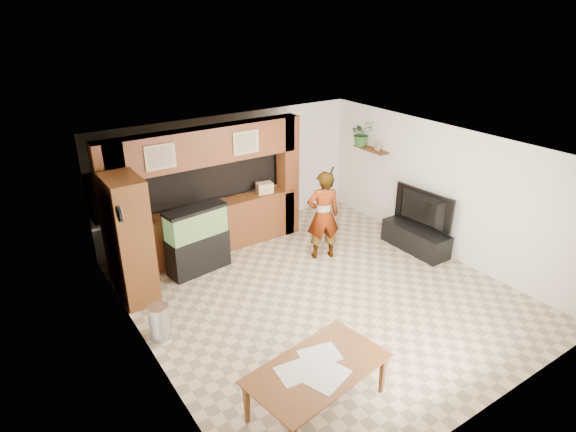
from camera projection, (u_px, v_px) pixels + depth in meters
floor at (320, 293)px, 8.49m from camera, size 6.50×6.50×0.00m
ceiling at (325, 151)px, 7.43m from camera, size 6.50×6.50×0.00m
wall_back at (231, 174)px, 10.42m from camera, size 6.00×0.00×6.00m
wall_left at (145, 280)px, 6.43m from camera, size 0.00×6.50×6.50m
wall_right at (443, 191)px, 9.49m from camera, size 0.00×6.50×6.50m
partition at (203, 190)px, 9.47m from camera, size 4.20×0.99×2.60m
wall_clock at (119, 214)px, 6.96m from camera, size 0.05×0.25×0.25m
wall_shelf at (371, 149)px, 10.73m from camera, size 0.25×0.90×0.04m
pantry_cabinet at (130, 240)px, 7.96m from camera, size 0.55×0.90×2.20m
trash_can at (159, 322)px, 7.26m from camera, size 0.31×0.31×0.57m
aquarium at (197, 240)px, 8.98m from camera, size 1.17×0.44×1.30m
tv_stand at (415, 238)px, 9.93m from camera, size 0.53×1.45×0.48m
television at (419, 210)px, 9.67m from camera, size 0.28×1.38×0.79m
photo_frame at (377, 146)px, 10.53m from camera, size 0.05×0.15×0.19m
potted_plant at (362, 133)px, 10.81m from camera, size 0.58×0.53×0.57m
person at (323, 215)px, 9.37m from camera, size 0.77×0.64×1.81m
microphone at (332, 170)px, 8.88m from camera, size 0.04×0.11×0.17m
dining_table at (319, 389)px, 5.98m from camera, size 1.91×1.25×0.62m
newspaper_a at (327, 377)px, 5.73m from camera, size 0.63×0.54×0.01m
newspaper_b at (299, 371)px, 5.81m from camera, size 0.57×0.45×0.01m
newspaper_c at (320, 355)px, 6.08m from camera, size 0.56×0.46×0.01m
counter_box at (265, 188)px, 10.06m from camera, size 0.36×0.28×0.22m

